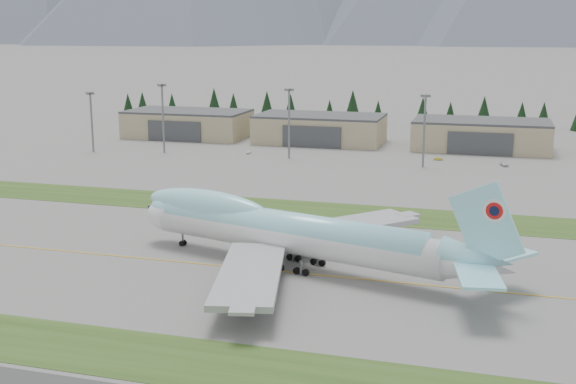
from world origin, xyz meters
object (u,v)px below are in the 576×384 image
(boeing_747_freighter, at_px, (289,232))
(service_vehicle_b, at_px, (438,160))
(hangar_center, at_px, (320,129))
(hangar_right, at_px, (481,135))
(service_vehicle_a, at_px, (249,154))
(service_vehicle_c, at_px, (504,166))
(hangar_left, at_px, (188,124))

(boeing_747_freighter, height_order, service_vehicle_b, boeing_747_freighter)
(hangar_center, xyz_separation_m, hangar_right, (60.00, 0.00, 0.00))
(service_vehicle_a, bearing_deg, service_vehicle_c, -5.24)
(hangar_center, height_order, service_vehicle_c, hangar_center)
(hangar_center, distance_m, service_vehicle_a, 36.95)
(boeing_747_freighter, distance_m, hangar_left, 169.18)
(hangar_right, height_order, service_vehicle_a, hangar_right)
(boeing_747_freighter, distance_m, hangar_center, 149.51)
(hangar_right, bearing_deg, service_vehicle_b, -115.79)
(service_vehicle_b, bearing_deg, service_vehicle_c, -116.33)
(hangar_left, relative_size, hangar_center, 1.00)
(hangar_left, bearing_deg, hangar_center, 0.00)
(hangar_left, xyz_separation_m, hangar_right, (115.00, 0.00, 0.00))
(boeing_747_freighter, bearing_deg, service_vehicle_a, 127.55)
(boeing_747_freighter, height_order, service_vehicle_a, boeing_747_freighter)
(service_vehicle_b, bearing_deg, hangar_left, 61.87)
(service_vehicle_a, xyz_separation_m, service_vehicle_b, (65.15, 5.10, 0.00))
(hangar_left, height_order, hangar_right, same)
(hangar_right, bearing_deg, hangar_left, 180.00)
(boeing_747_freighter, relative_size, hangar_right, 1.59)
(hangar_center, bearing_deg, boeing_747_freighter, -78.62)
(service_vehicle_b, bearing_deg, service_vehicle_a, 80.99)
(boeing_747_freighter, distance_m, service_vehicle_c, 121.58)
(service_vehicle_b, distance_m, service_vehicle_c, 21.63)
(service_vehicle_a, distance_m, service_vehicle_c, 86.24)
(service_vehicle_a, distance_m, service_vehicle_b, 65.35)
(service_vehicle_c, bearing_deg, service_vehicle_b, 149.57)
(hangar_center, bearing_deg, service_vehicle_c, -24.79)
(hangar_right, bearing_deg, service_vehicle_c, -75.42)
(service_vehicle_c, bearing_deg, service_vehicle_a, 162.61)
(hangar_center, xyz_separation_m, service_vehicle_c, (68.20, -31.50, -5.39))
(service_vehicle_c, bearing_deg, hangar_left, 148.08)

